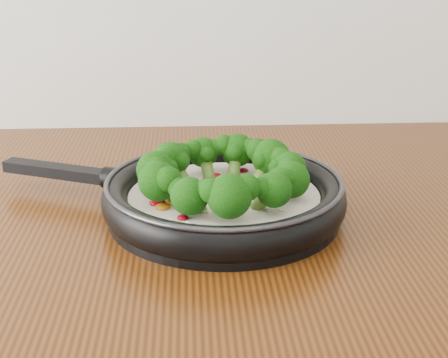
{
  "coord_description": "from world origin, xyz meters",
  "views": [
    {
      "loc": [
        -0.19,
        0.34,
        1.23
      ],
      "look_at": [
        -0.15,
        1.08,
        0.95
      ],
      "focal_mm": 52.96,
      "sensor_mm": 36.0,
      "label": 1
    }
  ],
  "objects": [
    {
      "name": "skillet",
      "position": [
        -0.15,
        1.08,
        0.93
      ],
      "size": [
        0.49,
        0.39,
        0.09
      ],
      "color": "black",
      "rests_on": "counter"
    }
  ]
}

